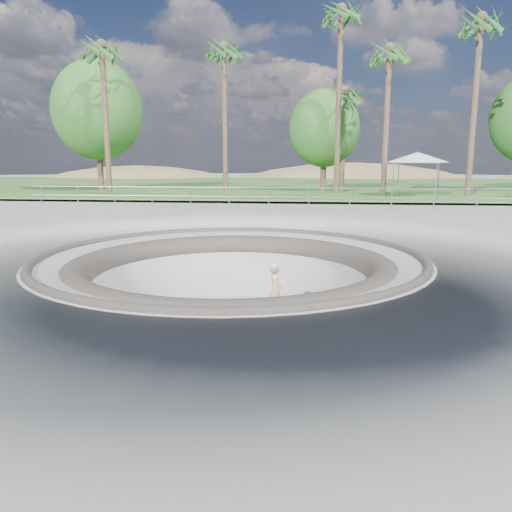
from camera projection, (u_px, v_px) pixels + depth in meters
name	position (u px, v px, depth m)	size (l,w,h in m)	color
ground	(231.00, 256.00, 13.30)	(180.00, 180.00, 0.00)	#A5A6A0
skate_bowl	(232.00, 322.00, 13.65)	(14.00, 14.00, 4.10)	#A5A6A0
grass_strip	(288.00, 185.00, 46.45)	(180.00, 36.00, 0.12)	#305C24
distant_hills	(322.00, 229.00, 70.03)	(103.20, 45.00, 28.60)	brown
safety_railing	(269.00, 197.00, 24.88)	(25.00, 0.06, 1.03)	gray
skateboard	(275.00, 321.00, 13.66)	(0.93, 0.56, 0.09)	olive
skater	(276.00, 292.00, 13.50)	(0.60, 0.39, 1.64)	#DCB98E
canopy_white	(418.00, 158.00, 31.50)	(5.20, 5.20, 2.74)	gray
palm_a	(102.00, 54.00, 31.80)	(2.60, 2.60, 10.36)	brown
palm_b	(224.00, 56.00, 35.03)	(2.60, 2.60, 11.01)	brown
palm_c	(341.00, 22.00, 32.42)	(2.60, 2.60, 12.79)	brown
palm_d	(344.00, 97.00, 35.53)	(2.60, 2.60, 8.01)	brown
palm_e	(389.00, 58.00, 31.61)	(2.60, 2.60, 10.10)	brown
palm_f	(481.00, 30.00, 29.98)	(2.60, 2.60, 11.55)	brown
bushy_tree_left	(97.00, 110.00, 36.62)	(6.64, 6.04, 9.58)	brown
bushy_tree_mid	(324.00, 129.00, 36.63)	(5.17, 4.70, 7.46)	brown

